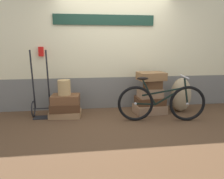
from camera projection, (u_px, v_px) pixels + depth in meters
The scene contains 14 objects.
ground at pixel (120, 119), 4.46m from camera, with size 10.16×5.20×0.06m, color #513823.
station_building at pixel (114, 49), 4.99m from camera, with size 8.16×0.74×2.75m.
suitcase_0 at pixel (65, 114), 4.52m from camera, with size 0.63×0.40×0.13m, color #9E754C.
suitcase_1 at pixel (65, 107), 4.50m from camera, with size 0.60×0.41×0.16m, color #4C2D19.
suitcase_2 at pixel (66, 99), 4.48m from camera, with size 0.56×0.40×0.17m, color brown.
suitcase_3 at pixel (150, 109), 4.76m from camera, with size 0.66×0.44×0.19m, color #937051.
suitcase_4 at pixel (150, 101), 4.77m from camera, with size 0.61×0.43×0.16m, color #4C2D19.
suitcase_5 at pixel (150, 93), 4.72m from camera, with size 0.49×0.34×0.20m, color #937051.
suitcase_6 at pixel (153, 84), 4.68m from camera, with size 0.36×0.27×0.18m, color brown.
suitcase_7 at pixel (151, 76), 4.65m from camera, with size 0.56×0.41×0.17m, color olive.
wicker_basket at pixel (64, 87), 4.43m from camera, with size 0.26×0.26×0.31m, color tan.
luggage_trolley at pixel (42, 103), 4.49m from camera, with size 0.39×0.39×1.38m.
burlap_sack at pixel (181, 95), 4.82m from camera, with size 0.45×0.38×0.76m, color #9E8966.
bicycle at pixel (161, 103), 4.23m from camera, with size 1.70×0.46×0.89m.
Camera 1 is at (-0.73, -4.17, 1.50)m, focal length 34.84 mm.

